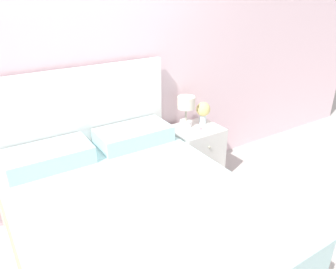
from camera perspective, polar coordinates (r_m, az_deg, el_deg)
The scene contains 7 objects.
ground_plane at distance 3.37m, azimuth -13.21°, elevation -10.75°, with size 12.00×12.00×0.00m, color #BCB7B2.
wall_back at distance 2.90m, azimuth -16.22°, elevation 11.47°, with size 8.00×0.06×2.60m.
bed at distance 2.48m, azimuth -6.18°, elevation -15.16°, with size 1.58×1.99×1.30m.
nightstand at distance 3.48m, azimuth 4.78°, elevation -3.24°, with size 0.49×0.44×0.58m.
table_lamp at distance 3.31m, azimuth 3.18°, elevation 4.78°, with size 0.18×0.18×0.32m.
flower_vase at distance 3.42m, azimuth 6.17°, elevation 4.14°, with size 0.15×0.15×0.23m.
teacup at distance 3.30m, azimuth 5.22°, elevation 1.13°, with size 0.11×0.11×0.05m.
Camera 1 is at (-0.80, -2.65, 1.92)m, focal length 35.00 mm.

